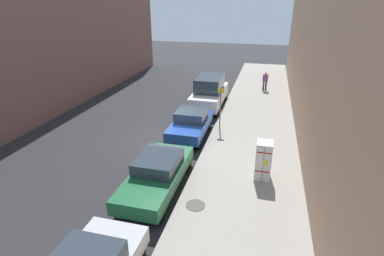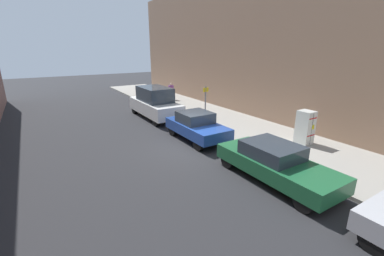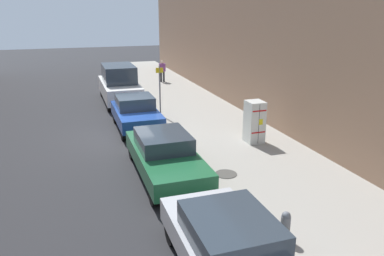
# 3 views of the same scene
# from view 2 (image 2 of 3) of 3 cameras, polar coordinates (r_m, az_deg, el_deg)

# --- Properties ---
(ground_plane) EXTENTS (80.00, 80.00, 0.00)m
(ground_plane) POSITION_cam_2_polar(r_m,az_deg,el_deg) (12.57, -0.26, -4.35)
(ground_plane) COLOR #28282B
(sidewalk_slab) EXTENTS (4.59, 44.00, 0.14)m
(sidewalk_slab) POSITION_cam_2_polar(r_m,az_deg,el_deg) (15.08, 13.57, -0.83)
(sidewalk_slab) COLOR #9E998E
(sidewalk_slab) RESTS_ON ground
(building_facade_near) EXTENTS (1.88, 39.60, 9.63)m
(building_facade_near) POSITION_cam_2_polar(r_m,az_deg,el_deg) (16.86, 22.89, 16.62)
(building_facade_near) COLOR #937056
(building_facade_near) RESTS_ON ground
(discarded_refrigerator) EXTENTS (0.64, 0.73, 1.63)m
(discarded_refrigerator) POSITION_cam_2_polar(r_m,az_deg,el_deg) (13.68, 23.82, 0.16)
(discarded_refrigerator) COLOR silver
(discarded_refrigerator) RESTS_ON sidewalk_slab
(manhole_cover) EXTENTS (0.70, 0.70, 0.02)m
(manhole_cover) POSITION_cam_2_polar(r_m,az_deg,el_deg) (10.94, 27.20, -9.01)
(manhole_cover) COLOR #47443F
(manhole_cover) RESTS_ON sidewalk_slab
(street_sign_post) EXTENTS (0.36, 0.07, 2.43)m
(street_sign_post) POSITION_cam_2_polar(r_m,az_deg,el_deg) (15.02, 2.99, 5.24)
(street_sign_post) COLOR slate
(street_sign_post) RESTS_ON sidewalk_slab
(pedestrian_standing_near) EXTENTS (0.44, 0.22, 1.51)m
(pedestrian_standing_near) POSITION_cam_2_polar(r_m,az_deg,el_deg) (23.61, -4.68, 8.36)
(pedestrian_standing_near) COLOR #333338
(pedestrian_standing_near) RESTS_ON sidewalk_slab
(parked_van_white) EXTENTS (1.91, 5.00, 2.13)m
(parked_van_white) POSITION_cam_2_polar(r_m,az_deg,el_deg) (17.86, -8.21, 5.54)
(parked_van_white) COLOR silver
(parked_van_white) RESTS_ON ground
(parked_hatchback_blue) EXTENTS (1.78, 3.83, 1.46)m
(parked_hatchback_blue) POSITION_cam_2_polar(r_m,az_deg,el_deg) (13.44, 1.04, 0.48)
(parked_hatchback_blue) COLOR #23479E
(parked_hatchback_blue) RESTS_ON ground
(parked_sedan_green) EXTENTS (1.79, 4.62, 1.37)m
(parked_sedan_green) POSITION_cam_2_polar(r_m,az_deg,el_deg) (9.80, 17.91, -7.28)
(parked_sedan_green) COLOR #1E6038
(parked_sedan_green) RESTS_ON ground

